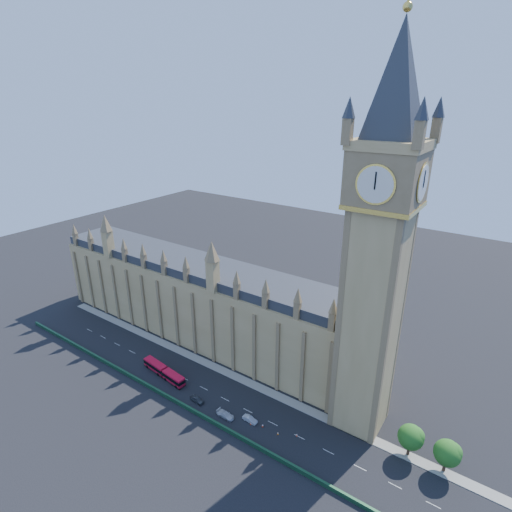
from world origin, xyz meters
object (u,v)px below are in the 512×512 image
Objects in this scene: car_grey at (197,399)px; car_white at (225,415)px; red_bus at (164,372)px; car_silver at (250,419)px.

car_white reaches higher than car_grey.
car_silver is (32.54, -0.25, -0.86)m from red_bus.
car_white is (26.22, -2.69, -0.81)m from red_bus.
car_white is (10.19, -0.07, 0.01)m from car_grey.
car_white is at bearing -85.22° from car_grey.
car_silver is 6.78m from car_white.
car_white is at bearing 0.45° from red_bus.
red_bus is 32.55m from car_silver.
red_bus reaches higher than car_white.
car_silver is at bearing -67.32° from car_white.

